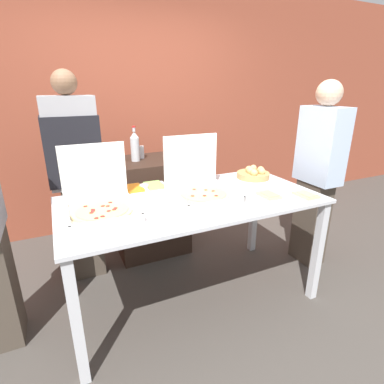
% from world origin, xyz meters
% --- Properties ---
extents(ground_plane, '(16.00, 16.00, 0.00)m').
position_xyz_m(ground_plane, '(0.00, 0.00, 0.00)').
color(ground_plane, '#423D38').
extents(brick_wall_behind, '(10.00, 0.06, 2.80)m').
position_xyz_m(brick_wall_behind, '(0.00, 1.70, 1.40)').
color(brick_wall_behind, brown).
rests_on(brick_wall_behind, ground_plane).
extents(buffet_table, '(1.87, 0.93, 0.86)m').
position_xyz_m(buffet_table, '(0.00, 0.00, 0.76)').
color(buffet_table, silver).
rests_on(buffet_table, ground_plane).
extents(pizza_box_far_left, '(0.43, 0.44, 0.42)m').
position_xyz_m(pizza_box_far_left, '(-0.64, 0.01, 0.94)').
color(pizza_box_far_left, white).
rests_on(pizza_box_far_left, buffet_table).
extents(pizza_box_far_right, '(0.44, 0.45, 0.43)m').
position_xyz_m(pizza_box_far_right, '(0.07, 0.01, 0.94)').
color(pizza_box_far_right, white).
rests_on(pizza_box_far_right, buffet_table).
extents(paper_plate_front_center, '(0.24, 0.24, 0.03)m').
position_xyz_m(paper_plate_front_center, '(0.52, -0.22, 0.87)').
color(paper_plate_front_center, white).
rests_on(paper_plate_front_center, buffet_table).
extents(paper_plate_front_right, '(0.23, 0.23, 0.03)m').
position_xyz_m(paper_plate_front_right, '(0.78, -0.33, 0.88)').
color(paper_plate_front_right, white).
rests_on(paper_plate_front_right, buffet_table).
extents(veggie_tray, '(0.37, 0.23, 0.05)m').
position_xyz_m(veggie_tray, '(-0.27, 0.30, 0.89)').
color(veggie_tray, white).
rests_on(veggie_tray, buffet_table).
extents(bread_basket, '(0.29, 0.29, 0.10)m').
position_xyz_m(bread_basket, '(0.72, 0.24, 0.90)').
color(bread_basket, tan).
rests_on(bread_basket, buffet_table).
extents(sideboard_podium, '(0.69, 0.60, 0.96)m').
position_xyz_m(sideboard_podium, '(-0.06, 0.91, 0.48)').
color(sideboard_podium, black).
rests_on(sideboard_podium, ground_plane).
extents(soda_bottle, '(0.08, 0.08, 0.33)m').
position_xyz_m(soda_bottle, '(-0.17, 0.91, 1.11)').
color(soda_bottle, '#B7BCC1').
rests_on(soda_bottle, sideboard_podium).
extents(soda_can_silver, '(0.07, 0.07, 0.12)m').
position_xyz_m(soda_can_silver, '(-0.10, 0.99, 1.02)').
color(soda_can_silver, silver).
rests_on(soda_can_silver, sideboard_podium).
extents(soda_can_colored, '(0.07, 0.07, 0.12)m').
position_xyz_m(soda_can_colored, '(0.22, 0.90, 1.02)').
color(soda_can_colored, '#334CB2').
rests_on(soda_can_colored, sideboard_podium).
extents(person_server_vest, '(0.42, 0.24, 1.76)m').
position_xyz_m(person_server_vest, '(-0.73, 0.71, 0.99)').
color(person_server_vest, '#473D33').
rests_on(person_server_vest, ground_plane).
extents(person_guest_cap, '(0.22, 0.40, 1.69)m').
position_xyz_m(person_guest_cap, '(1.28, 0.04, 0.89)').
color(person_guest_cap, '#473D33').
rests_on(person_guest_cap, ground_plane).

